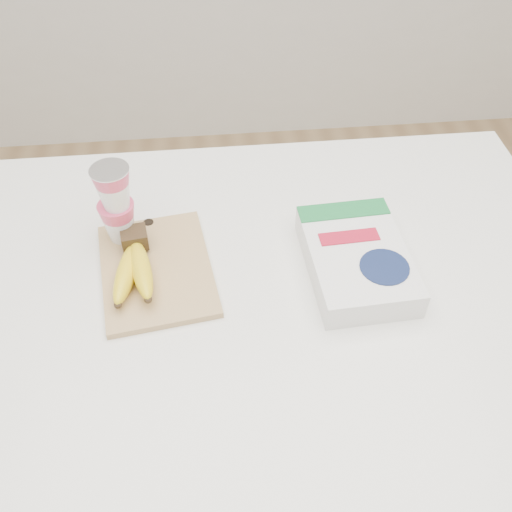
{
  "coord_description": "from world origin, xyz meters",
  "views": [
    {
      "loc": [
        -0.02,
        -0.67,
        1.79
      ],
      "look_at": [
        0.05,
        0.05,
        1.05
      ],
      "focal_mm": 40.0,
      "sensor_mm": 36.0,
      "label": 1
    }
  ],
  "objects": [
    {
      "name": "cereal_box",
      "position": [
        0.23,
        0.03,
        1.04
      ],
      "size": [
        0.19,
        0.27,
        0.06
      ],
      "rotation": [
        0.0,
        0.0,
        0.05
      ],
      "color": "white",
      "rests_on": "table"
    },
    {
      "name": "table",
      "position": [
        0.0,
        0.0,
        0.5
      ],
      "size": [
        1.34,
        0.9,
        1.01
      ],
      "primitive_type": "cube",
      "color": "white",
      "rests_on": "ground"
    },
    {
      "name": "bananas",
      "position": [
        -0.17,
        0.05,
        1.04
      ],
      "size": [
        0.09,
        0.19,
        0.05
      ],
      "color": "#382816",
      "rests_on": "cutting_board"
    },
    {
      "name": "yogurt_stack",
      "position": [
        -0.2,
        0.15,
        1.11
      ],
      "size": [
        0.07,
        0.07,
        0.16
      ],
      "color": "white",
      "rests_on": "cutting_board"
    },
    {
      "name": "room",
      "position": [
        0.0,
        0.0,
        1.35
      ],
      "size": [
        4.0,
        4.0,
        4.0
      ],
      "color": "tan",
      "rests_on": "ground"
    },
    {
      "name": "cutting_board",
      "position": [
        -0.13,
        0.06,
        1.01
      ],
      "size": [
        0.23,
        0.3,
        0.01
      ],
      "primitive_type": "cube",
      "rotation": [
        0.0,
        0.0,
        0.14
      ],
      "color": "tan",
      "rests_on": "table"
    }
  ]
}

